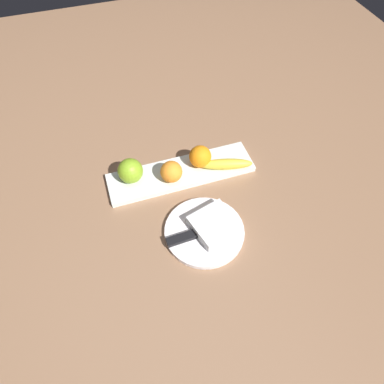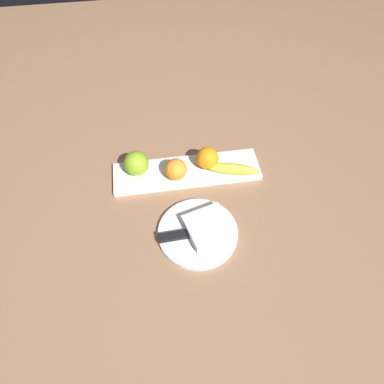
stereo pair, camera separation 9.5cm
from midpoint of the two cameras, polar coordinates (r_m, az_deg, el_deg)
ground_plane at (r=1.04m, az=-6.21°, el=1.34°), size 2.40×2.40×0.00m
fruit_tray at (r=1.05m, az=-4.42°, el=3.02°), size 0.44×0.12×0.02m
apple at (r=1.02m, az=-12.81°, el=3.25°), size 0.07×0.07×0.07m
banana at (r=1.04m, az=3.02°, el=4.44°), size 0.16×0.08×0.03m
orange_near_apple at (r=1.03m, az=-1.28°, el=5.71°), size 0.07×0.07×0.07m
orange_near_banana at (r=1.00m, az=-6.12°, el=3.03°), size 0.06×0.06×0.06m
dinner_plate at (r=0.93m, az=-0.89°, el=-6.72°), size 0.21×0.21×0.01m
folded_napkin at (r=0.92m, az=0.70°, el=-5.60°), size 0.13×0.13×0.03m
knife at (r=0.91m, az=-3.54°, el=-7.50°), size 0.18×0.03×0.01m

